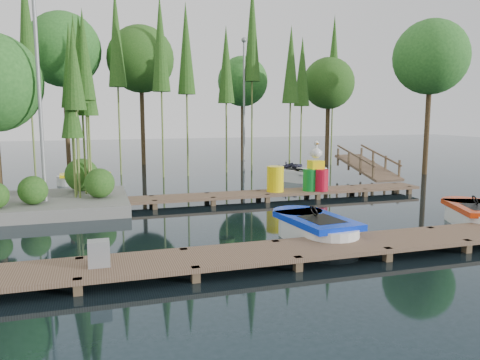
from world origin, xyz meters
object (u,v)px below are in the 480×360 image
object	(u,v)px
utility_cabinet	(99,253)
drum_cluster	(317,176)
yellow_barrel	(275,179)
boat_blue	(315,230)
boat_yellow_far	(82,179)
boat_red	(475,216)
island	(17,114)

from	to	relation	value
utility_cabinet	drum_cluster	xyz separation A→B (m)	(8.06, 6.85, 0.31)
yellow_barrel	boat_blue	bearing A→B (deg)	-101.36
boat_yellow_far	drum_cluster	bearing A→B (deg)	-18.66
boat_yellow_far	drum_cluster	world-z (taller)	drum_cluster
boat_red	utility_cabinet	bearing A→B (deg)	-151.09
boat_red	utility_cabinet	world-z (taller)	boat_red
island	drum_cluster	distance (m)	10.74
drum_cluster	yellow_barrel	bearing A→B (deg)	174.75
utility_cabinet	island	bearing A→B (deg)	107.01
boat_red	boat_yellow_far	distance (m)	16.06
boat_red	utility_cabinet	distance (m)	10.59
utility_cabinet	yellow_barrel	xyz separation A→B (m)	(6.42, 7.00, 0.23)
yellow_barrel	drum_cluster	world-z (taller)	drum_cluster
island	boat_blue	world-z (taller)	island
island	boat_yellow_far	xyz separation A→B (m)	(1.80, 5.34, -2.93)
boat_red	boat_yellow_far	bearing A→B (deg)	154.39
boat_red	boat_blue	bearing A→B (deg)	-157.61
boat_blue	drum_cluster	bearing A→B (deg)	57.29
boat_red	yellow_barrel	xyz separation A→B (m)	(-4.06, 5.51, 0.50)
utility_cabinet	boat_red	bearing A→B (deg)	8.09
boat_red	drum_cluster	xyz separation A→B (m)	(-2.42, 5.36, 0.58)
boat_blue	drum_cluster	distance (m)	6.19
island	boat_blue	bearing A→B (deg)	-40.03
boat_red	drum_cluster	world-z (taller)	drum_cluster
boat_yellow_far	boat_blue	bearing A→B (deg)	-46.18
utility_cabinet	boat_blue	bearing A→B (deg)	14.30
island	yellow_barrel	xyz separation A→B (m)	(8.81, -0.79, -2.41)
drum_cluster	utility_cabinet	bearing A→B (deg)	-139.64
yellow_barrel	island	bearing A→B (deg)	174.87
boat_blue	island	bearing A→B (deg)	134.01
island	boat_red	size ratio (longest dim) A/B	2.20
boat_blue	boat_red	size ratio (longest dim) A/B	1.00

